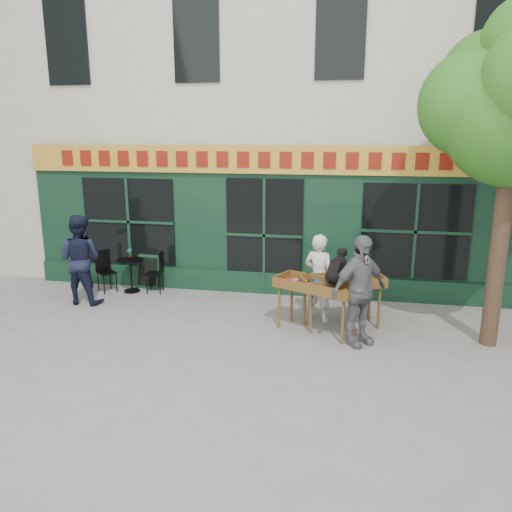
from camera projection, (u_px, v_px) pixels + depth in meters
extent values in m
plane|color=slate|center=(242.00, 332.00, 9.16)|extent=(80.00, 80.00, 0.00)
cube|color=beige|center=(289.00, 79.00, 13.68)|extent=(14.00, 7.00, 10.00)
cube|color=black|center=(265.00, 223.00, 11.08)|extent=(11.00, 0.16, 3.20)
cube|color=gold|center=(265.00, 160.00, 10.63)|extent=(11.00, 0.06, 0.60)
cube|color=maroon|center=(264.00, 160.00, 10.59)|extent=(9.60, 0.03, 0.34)
cube|color=black|center=(264.00, 283.00, 11.31)|extent=(11.00, 0.10, 0.50)
cube|color=black|center=(264.00, 235.00, 11.05)|extent=(1.70, 0.05, 2.50)
cube|color=black|center=(129.00, 222.00, 11.59)|extent=(2.20, 0.05, 2.00)
cube|color=black|center=(415.00, 232.00, 10.40)|extent=(2.20, 0.05, 2.00)
cylinder|color=#382619|center=(500.00, 242.00, 8.21)|extent=(0.28, 0.28, 3.60)
sphere|color=#185E15|center=(472.00, 104.00, 7.99)|extent=(1.70, 1.70, 1.70)
sphere|color=#185E15|center=(489.00, 80.00, 8.22)|extent=(1.60, 1.60, 1.60)
cylinder|color=brown|center=(279.00, 307.00, 9.27)|extent=(0.05, 0.05, 0.80)
cylinder|color=brown|center=(343.00, 322.00, 8.53)|extent=(0.05, 0.05, 0.80)
cylinder|color=brown|center=(292.00, 301.00, 9.61)|extent=(0.05, 0.05, 0.80)
cylinder|color=brown|center=(354.00, 315.00, 8.88)|extent=(0.05, 0.05, 0.80)
cube|color=brown|center=(316.00, 289.00, 8.97)|extent=(1.61, 1.15, 0.05)
cube|color=brown|center=(308.00, 289.00, 8.72)|extent=(1.38, 0.66, 0.18)
cube|color=brown|center=(324.00, 281.00, 9.18)|extent=(1.38, 0.66, 0.18)
cube|color=brown|center=(316.00, 286.00, 8.96)|extent=(1.35, 0.91, 0.06)
imported|color=silver|center=(319.00, 277.00, 9.58)|extent=(0.73, 0.63, 1.70)
cylinder|color=brown|center=(311.00, 313.00, 9.00)|extent=(0.05, 0.05, 0.80)
cylinder|color=brown|center=(379.00, 308.00, 9.21)|extent=(0.05, 0.05, 0.80)
cylinder|color=brown|center=(304.00, 305.00, 9.42)|extent=(0.05, 0.05, 0.80)
cylinder|color=brown|center=(370.00, 301.00, 9.64)|extent=(0.05, 0.05, 0.80)
cube|color=brown|center=(342.00, 285.00, 9.21)|extent=(1.61, 1.08, 0.05)
cube|color=brown|center=(348.00, 285.00, 8.92)|extent=(1.41, 0.58, 0.18)
cube|color=brown|center=(337.00, 276.00, 9.47)|extent=(1.41, 0.58, 0.18)
cube|color=brown|center=(342.00, 282.00, 9.20)|extent=(1.36, 0.84, 0.06)
imported|color=slate|center=(359.00, 291.00, 8.41)|extent=(1.16, 1.09, 1.92)
cylinder|color=black|center=(132.00, 291.00, 11.48)|extent=(0.36, 0.36, 0.03)
cylinder|color=black|center=(131.00, 276.00, 11.40)|extent=(0.04, 0.04, 0.72)
cylinder|color=black|center=(130.00, 260.00, 11.31)|extent=(0.60, 0.60, 0.03)
cube|color=black|center=(107.00, 273.00, 11.39)|extent=(0.50, 0.50, 0.03)
cube|color=black|center=(103.00, 261.00, 11.45)|extent=(0.24, 0.30, 0.50)
cylinder|color=black|center=(104.00, 285.00, 11.24)|extent=(0.02, 0.02, 0.44)
cylinder|color=black|center=(116.00, 282.00, 11.43)|extent=(0.02, 0.02, 0.44)
cylinder|color=black|center=(98.00, 282.00, 11.46)|extent=(0.02, 0.02, 0.44)
cylinder|color=black|center=(110.00, 280.00, 11.65)|extent=(0.02, 0.02, 0.44)
cube|color=black|center=(155.00, 273.00, 11.33)|extent=(0.41, 0.41, 0.03)
cube|color=black|center=(161.00, 263.00, 11.26)|extent=(0.08, 0.36, 0.50)
cylinder|color=black|center=(150.00, 281.00, 11.54)|extent=(0.02, 0.02, 0.44)
cylinder|color=black|center=(147.00, 285.00, 11.24)|extent=(0.02, 0.02, 0.44)
cylinder|color=black|center=(163.00, 281.00, 11.52)|extent=(0.02, 0.02, 0.44)
cylinder|color=black|center=(160.00, 285.00, 11.23)|extent=(0.02, 0.02, 0.44)
imported|color=gray|center=(130.00, 254.00, 11.27)|extent=(0.17, 0.14, 0.27)
imported|color=black|center=(80.00, 259.00, 10.53)|extent=(0.96, 0.76, 1.91)
cube|color=black|center=(148.00, 271.00, 11.67)|extent=(0.58, 0.24, 0.79)
cube|color=black|center=(147.00, 272.00, 11.65)|extent=(0.48, 0.21, 0.65)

